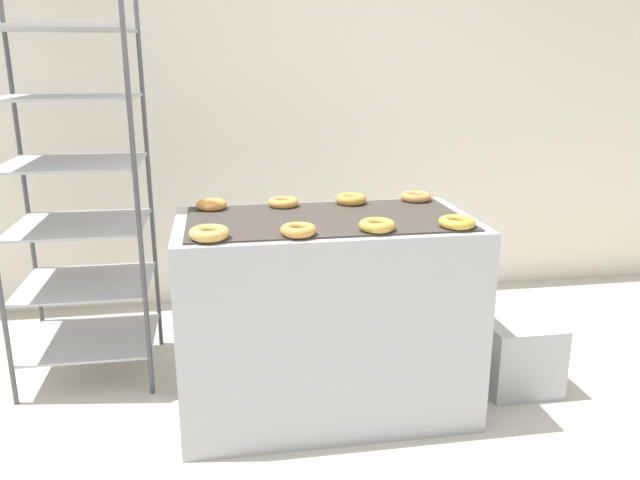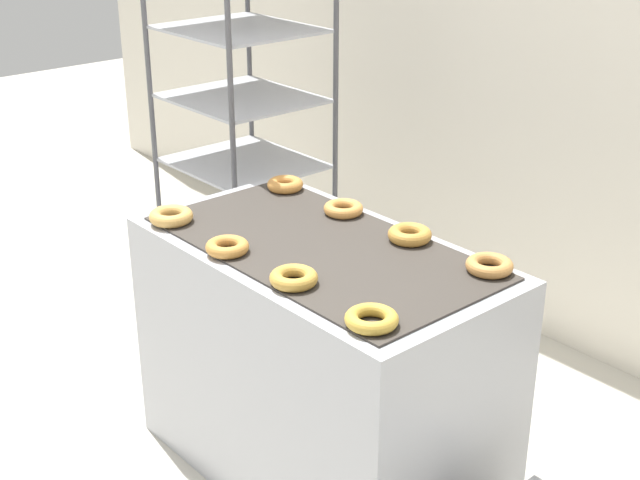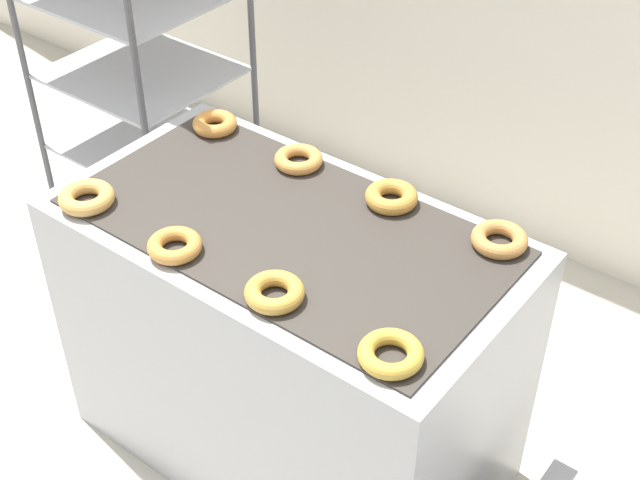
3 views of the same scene
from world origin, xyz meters
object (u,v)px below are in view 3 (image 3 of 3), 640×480
Objects in this scene: donut_near_midright at (274,292)px; fryer_machine at (290,346)px; donut_far_midleft at (298,159)px; baking_rack_cart at (136,35)px; donut_near_left at (87,197)px; donut_near_midleft at (175,246)px; donut_near_right at (391,354)px; donut_far_midright at (391,197)px; donut_far_right at (499,239)px; donut_far_left at (215,124)px.

fryer_machine is at bearing 123.61° from donut_near_midright.
fryer_machine is at bearing -57.61° from donut_far_midleft.
fryer_machine is 0.70× the size of baking_rack_cart.
donut_near_midleft is at bearing -0.48° from donut_near_left.
donut_near_right is at bearing -25.22° from baking_rack_cart.
donut_far_midright reaches higher than donut_far_right.
donut_near_right is 1.08× the size of donut_far_left.
donut_near_midright is 0.62m from donut_far_right.
donut_far_midright is at bearing 0.72° from donut_far_midleft.
baking_rack_cart is 13.00× the size of donut_far_midleft.
donut_far_midleft is at bearing -15.63° from baking_rack_cart.
donut_near_left reaches higher than donut_far_left.
donut_near_midleft is 0.33m from donut_near_midright.
donut_far_midleft is 0.67m from donut_far_right.
donut_near_midright is at bearing -90.24° from donut_far_midright.
donut_near_midright reaches higher than fryer_machine.
donut_near_midright is 1.03× the size of donut_far_midleft.
donut_far_left is 0.94× the size of donut_far_right.
fryer_machine is 1.37m from baking_rack_cart.
donut_far_left is at bearing -23.09° from baking_rack_cart.
donut_near_left and donut_far_midright have the same top height.
donut_far_midright reaches higher than donut_far_midleft.
donut_far_left reaches higher than donut_near_right.
donut_far_left is 0.67m from donut_far_midright.
donut_near_midleft is (-0.16, -0.27, 0.49)m from fryer_machine.
fryer_machine is 0.57m from donut_far_midleft.
donut_near_left is at bearing -178.88° from donut_near_midright.
donut_far_midright reaches higher than donut_near_midright.
fryer_machine is 0.75m from donut_far_right.
baking_rack_cart is at bearing 164.37° from donut_far_midleft.
baking_rack_cart is 1.84m from donut_near_right.
donut_near_left reaches higher than donut_far_right.
donut_near_left is 0.35m from donut_near_midleft.
donut_far_midright is 0.99× the size of donut_far_right.
donut_near_midright is 1.00× the size of donut_far_midright.
donut_far_left reaches higher than donut_far_midleft.
donut_near_right is 0.62m from donut_far_midright.
donut_near_midright is 0.34m from donut_near_right.
baking_rack_cart reaches higher than donut_far_right.
donut_far_left reaches higher than donut_near_midleft.
fryer_machine is 0.75m from donut_near_left.
donut_far_midleft is (-0.00, 0.52, -0.00)m from donut_near_midleft.
fryer_machine is at bearing 59.51° from donut_near_midleft.
donut_near_right is at bearing 1.36° from donut_near_midleft.
donut_near_left is 1.11× the size of donut_far_left.
donut_near_left is 1.08× the size of donut_far_midleft.
donut_far_midright is (-0.34, 0.51, 0.00)m from donut_near_right.
fryer_machine is 0.75m from donut_near_right.
baking_rack_cart reaches higher than donut_near_midright.
donut_near_right is 1.13m from donut_far_left.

